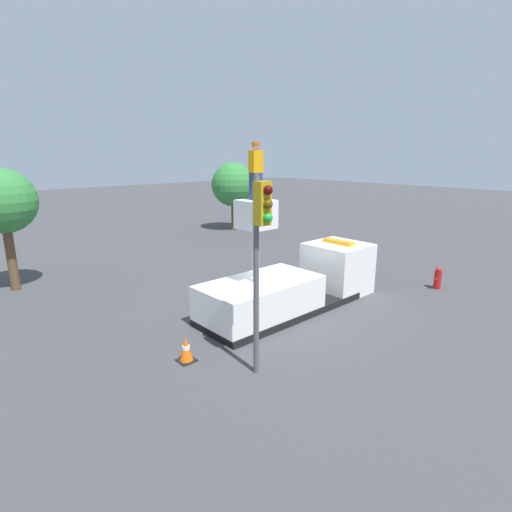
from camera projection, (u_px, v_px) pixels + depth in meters
ground_plane at (282, 311)px, 14.30m from camera, size 120.00×120.00×0.00m
bucket_truck at (294, 285)px, 14.47m from camera, size 7.41×2.26×4.07m
worker at (256, 171)px, 12.25m from camera, size 0.40×0.26×1.75m
traffic_light_pole at (260, 238)px, 9.32m from camera, size 0.34×0.57×5.03m
fire_hydrant at (438, 278)px, 16.58m from camera, size 0.53×0.29×0.92m
traffic_cone_rear at (186, 349)px, 10.78m from camera, size 0.47×0.47×0.72m
tree_left_bg at (233, 185)px, 28.96m from camera, size 3.16×3.16×4.90m
tree_right_bg at (3, 202)px, 15.67m from camera, size 2.56×2.56×4.96m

